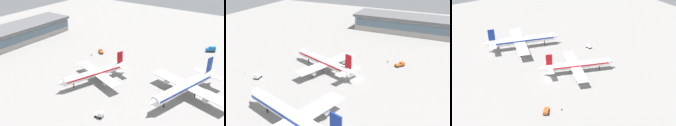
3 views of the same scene
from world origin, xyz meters
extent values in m
plane|color=gray|center=(0.00, 0.00, 0.00)|extent=(288.00, 288.00, 0.00)
cube|color=#9E9993|center=(-2.89, -78.00, 4.63)|extent=(63.23, 21.56, 9.26)
cube|color=#4C6070|center=(-2.89, -67.00, 5.96)|extent=(60.70, 0.30, 4.76)
cube|color=#59595B|center=(-2.89, -78.00, 9.93)|extent=(65.76, 22.42, 1.59)
cylinder|color=white|center=(16.13, -1.14, 4.33)|extent=(32.05, 14.64, 3.61)
cone|color=white|center=(32.56, -7.14, 4.33)|extent=(4.56, 4.46, 3.43)
cone|color=white|center=(-0.29, 4.85, 4.87)|extent=(5.23, 4.26, 2.89)
cube|color=red|center=(16.13, -1.14, 4.60)|extent=(30.84, 14.26, 0.65)
cube|color=white|center=(14.59, -0.58, 3.97)|extent=(15.62, 31.07, 0.32)
cylinder|color=#A5A8AD|center=(17.59, 7.61, 2.71)|extent=(4.69, 3.33, 1.98)
cylinder|color=#A5A8AD|center=(11.60, -8.78, 2.71)|extent=(4.69, 3.33, 1.98)
cube|color=white|center=(2.27, 3.92, 4.69)|extent=(7.04, 12.72, 0.26)
cube|color=red|center=(2.27, 3.92, 9.02)|extent=(3.09, 1.45, 5.77)
cylinder|color=black|center=(26.92, -5.08, 1.26)|extent=(0.43, 0.43, 2.53)
cylinder|color=black|center=(14.66, 2.47, 1.26)|extent=(0.43, 0.43, 2.53)
cylinder|color=black|center=(12.68, -2.96, 1.26)|extent=(0.43, 0.43, 2.53)
cylinder|color=white|center=(4.54, 39.18, 5.03)|extent=(37.80, 14.38, 4.19)
cone|color=white|center=(24.08, 33.67, 5.03)|extent=(5.11, 4.97, 3.98)
cube|color=navy|center=(4.54, 39.18, 5.34)|extent=(36.36, 14.04, 0.75)
cube|color=white|center=(2.71, 39.70, 4.61)|extent=(15.69, 36.49, 0.38)
cylinder|color=#A5A8AD|center=(-0.04, 29.94, 3.14)|extent=(5.39, 3.56, 2.30)
cube|color=navy|center=(-11.96, 43.83, 10.48)|extent=(3.64, 1.43, 6.70)
cylinder|color=black|center=(17.37, 35.56, 1.47)|extent=(0.50, 0.50, 2.93)
cylinder|color=black|center=(0.70, 36.78, 1.47)|extent=(0.50, 0.50, 2.93)
cube|color=black|center=(37.62, 17.91, 0.55)|extent=(2.44, 3.49, 0.30)
cube|color=white|center=(37.50, 18.60, 1.50)|extent=(2.19, 2.11, 1.60)
cube|color=#3F596B|center=(37.35, 19.39, 1.82)|extent=(1.58, 0.36, 0.90)
cube|color=white|center=(37.78, 17.02, 0.95)|extent=(2.12, 1.71, 0.50)
cylinder|color=black|center=(36.49, 18.84, 0.40)|extent=(0.44, 0.84, 0.80)
cylinder|color=black|center=(38.36, 19.18, 0.40)|extent=(0.44, 0.84, 0.80)
cylinder|color=black|center=(36.89, 16.64, 0.40)|extent=(0.44, 0.84, 0.80)
cylinder|color=black|center=(38.76, 16.97, 0.40)|extent=(0.44, 0.84, 0.80)
cube|color=black|center=(-13.34, -20.19, 0.55)|extent=(4.23, 4.63, 0.30)
cube|color=#BF4C19|center=(-14.15, -21.21, 1.30)|extent=(2.61, 2.59, 1.20)
cube|color=#3F596B|center=(-14.66, -21.84, 1.54)|extent=(1.30, 1.06, 0.67)
cube|color=#BF4C19|center=(-12.78, -19.49, 1.00)|extent=(3.11, 3.22, 0.60)
cylinder|color=black|center=(-13.56, -21.99, 0.40)|extent=(0.73, 0.81, 0.80)
cylinder|color=black|center=(-15.04, -20.81, 0.40)|extent=(0.73, 0.81, 0.80)
cylinder|color=black|center=(-11.64, -19.58, 0.40)|extent=(0.73, 0.81, 0.80)
cylinder|color=black|center=(-13.13, -18.40, 0.40)|extent=(0.73, 0.81, 0.80)
cylinder|color=#1E2338|center=(-7.19, -22.38, 0.42)|extent=(0.45, 0.45, 0.85)
cylinder|color=yellow|center=(-7.19, -22.38, 1.15)|extent=(0.53, 0.53, 0.60)
sphere|color=tan|center=(-7.19, -22.38, 1.56)|extent=(0.22, 0.22, 0.22)
cylinder|color=yellow|center=(-7.04, -22.19, 1.15)|extent=(0.10, 0.10, 0.54)
cylinder|color=yellow|center=(-7.33, -22.57, 1.15)|extent=(0.10, 0.10, 0.54)
cone|color=#EA590C|center=(45.89, 16.77, 0.30)|extent=(0.44, 0.44, 0.60)
cone|color=#EA590C|center=(52.98, 16.84, 0.30)|extent=(0.44, 0.44, 0.60)
camera|label=1|loc=(103.23, 70.43, 62.18)|focal=42.47mm
camera|label=2|loc=(-33.61, 87.24, 48.55)|focal=39.98mm
camera|label=3|loc=(-57.34, -102.16, 76.86)|focal=45.95mm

